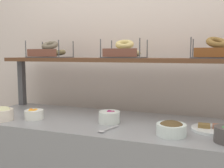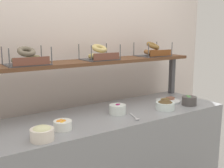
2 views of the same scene
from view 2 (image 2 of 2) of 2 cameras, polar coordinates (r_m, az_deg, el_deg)
back_wall at (r=2.76m, az=-6.02°, el=3.87°), size 3.24×0.06×2.40m
deli_counter at (r=2.53m, az=0.35°, el=-15.19°), size 2.04×0.70×0.85m
shelf_riser_right at (r=3.13m, az=12.29°, el=1.77°), size 0.05×0.05×0.40m
upper_shelf at (r=2.51m, az=-3.08°, el=4.68°), size 2.00×0.32×0.03m
bowl_fruit_salad at (r=2.01m, az=-10.21°, el=-8.28°), size 0.13×0.13×0.07m
bowl_chocolate_spread at (r=2.50m, az=10.93°, el=-4.28°), size 0.17×0.17×0.08m
bowl_potato_salad at (r=1.85m, az=-14.25°, el=-9.79°), size 0.15×0.15×0.10m
bowl_veggie_mix at (r=2.69m, az=15.67°, el=-3.29°), size 0.14×0.14×0.09m
bowl_beet_salad at (r=2.33m, az=1.16°, el=-5.19°), size 0.14×0.14×0.09m
serving_plate_white at (r=2.77m, az=11.50°, el=-3.40°), size 0.24×0.24×0.04m
serving_spoon_near_plate at (r=2.23m, az=4.88°, el=-6.94°), size 0.08×0.17×0.01m
bagel_basket_poppy at (r=2.23m, az=-17.24°, el=5.02°), size 0.32×0.24×0.15m
bagel_basket_plain at (r=2.50m, az=-2.61°, el=6.11°), size 0.31×0.25×0.15m
bagel_basket_cinnamon_raisin at (r=2.89m, az=8.45°, el=6.69°), size 0.33×0.25×0.15m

